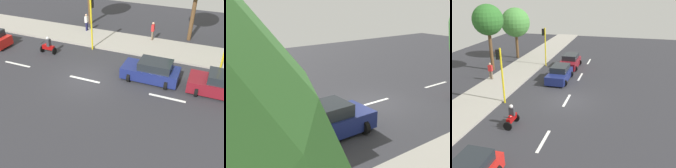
# 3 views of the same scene
# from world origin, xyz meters

# --- Properties ---
(ground_plane) EXTENTS (40.00, 60.00, 0.10)m
(ground_plane) POSITION_xyz_m (0.00, 0.00, -0.05)
(ground_plane) COLOR #2D2D33
(lane_stripe_north) EXTENTS (0.20, 2.40, 0.01)m
(lane_stripe_north) POSITION_xyz_m (0.00, -6.00, 0.01)
(lane_stripe_north) COLOR white
(lane_stripe_north) RESTS_ON ground
(lane_stripe_mid) EXTENTS (0.20, 2.40, 0.01)m
(lane_stripe_mid) POSITION_xyz_m (0.00, 0.00, 0.01)
(lane_stripe_mid) COLOR white
(lane_stripe_mid) RESTS_ON ground
(lane_stripe_south) EXTENTS (0.20, 2.40, 0.01)m
(lane_stripe_south) POSITION_xyz_m (0.00, 6.00, 0.01)
(lane_stripe_south) COLOR white
(lane_stripe_south) RESTS_ON ground
(car_dark_blue) EXTENTS (2.28, 4.01, 1.52)m
(car_dark_blue) POSITION_xyz_m (1.80, -4.43, 0.71)
(car_dark_blue) COLOR navy
(car_dark_blue) RESTS_ON ground
(traffic_light_midblock) EXTENTS (0.49, 0.24, 4.50)m
(traffic_light_midblock) POSITION_xyz_m (4.85, -8.97, 2.93)
(traffic_light_midblock) COLOR yellow
(traffic_light_midblock) RESTS_ON ground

